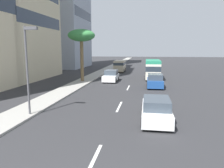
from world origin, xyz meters
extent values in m
plane|color=#2D2D30|center=(31.50, 0.00, 0.00)|extent=(198.00, 198.00, 0.00)
cube|color=#9E9B93|center=(31.50, 6.81, 0.07)|extent=(162.00, 2.54, 0.15)
cube|color=silver|center=(4.02, 0.00, 0.01)|extent=(3.20, 0.16, 0.01)
cube|color=silver|center=(12.95, 0.00, 0.01)|extent=(3.20, 0.16, 0.01)
cube|color=silver|center=(21.85, 0.00, 0.01)|extent=(3.20, 0.16, 0.01)
cube|color=white|center=(26.68, 2.93, 0.58)|extent=(4.44, 1.88, 0.80)
cube|color=#38424C|center=(26.90, 2.93, 1.31)|extent=(2.44, 1.73, 0.66)
cylinder|color=black|center=(25.30, 2.07, 0.32)|extent=(0.64, 0.22, 0.64)
cylinder|color=black|center=(25.30, 3.80, 0.32)|extent=(0.64, 0.22, 0.64)
cylinder|color=black|center=(28.05, 2.07, 0.32)|extent=(0.64, 0.22, 0.64)
cylinder|color=black|center=(28.05, 3.80, 0.32)|extent=(0.64, 0.22, 0.64)
cube|color=silver|center=(30.40, -3.12, 1.37)|extent=(6.53, 2.19, 2.29)
cube|color=#268C66|center=(30.40, -3.12, 2.74)|extent=(6.53, 2.19, 0.44)
cube|color=#28333D|center=(30.40, -3.12, 1.81)|extent=(6.54, 2.19, 0.76)
cylinder|color=black|center=(32.30, -2.08, 0.42)|extent=(0.84, 0.26, 0.84)
cylinder|color=black|center=(32.30, -4.16, 0.42)|extent=(0.84, 0.26, 0.84)
cylinder|color=black|center=(28.51, -2.08, 0.42)|extent=(0.84, 0.26, 0.84)
cylinder|color=black|center=(28.51, -4.16, 0.42)|extent=(0.84, 0.26, 0.84)
cube|color=#1E478C|center=(22.60, -3.20, 0.59)|extent=(4.10, 1.88, 0.83)
cube|color=#38424C|center=(22.39, -3.20, 1.34)|extent=(2.25, 1.73, 0.68)
cylinder|color=black|center=(23.87, -2.34, 0.32)|extent=(0.64, 0.22, 0.64)
cylinder|color=black|center=(23.87, -4.07, 0.32)|extent=(0.64, 0.22, 0.64)
cylinder|color=black|center=(21.32, -2.34, 0.32)|extent=(0.64, 0.22, 0.64)
cylinder|color=black|center=(21.32, -4.07, 0.32)|extent=(0.64, 0.22, 0.64)
cube|color=beige|center=(40.21, 3.30, 1.26)|extent=(4.90, 2.03, 2.13)
cube|color=#2D3842|center=(40.21, 3.30, 1.73)|extent=(4.91, 2.03, 0.51)
cylinder|color=black|center=(38.74, 2.33, 0.36)|extent=(0.72, 0.24, 0.72)
cylinder|color=black|center=(38.74, 4.26, 0.36)|extent=(0.72, 0.24, 0.72)
cylinder|color=black|center=(41.68, 2.33, 0.36)|extent=(0.72, 0.24, 0.72)
cylinder|color=black|center=(41.68, 4.26, 0.36)|extent=(0.72, 0.24, 0.72)
cube|color=silver|center=(38.87, -3.32, 0.55)|extent=(4.37, 1.71, 0.75)
cube|color=#38424C|center=(38.66, -3.32, 1.23)|extent=(2.40, 1.57, 0.61)
cylinder|color=black|center=(40.23, -2.54, 0.32)|extent=(0.64, 0.22, 0.64)
cylinder|color=black|center=(40.23, -4.11, 0.32)|extent=(0.64, 0.22, 0.64)
cylinder|color=black|center=(37.52, -2.54, 0.32)|extent=(0.64, 0.22, 0.64)
cylinder|color=black|center=(37.52, -4.11, 0.32)|extent=(0.64, 0.22, 0.64)
cube|color=white|center=(9.91, -2.82, 0.55)|extent=(4.70, 1.82, 0.75)
cube|color=#38424C|center=(9.68, -2.82, 1.23)|extent=(2.59, 1.67, 0.61)
cylinder|color=black|center=(11.37, -1.99, 0.32)|extent=(0.64, 0.22, 0.64)
cylinder|color=black|center=(11.37, -3.66, 0.32)|extent=(0.64, 0.22, 0.64)
cylinder|color=black|center=(8.45, -1.99, 0.32)|extent=(0.64, 0.22, 0.64)
cylinder|color=black|center=(8.45, -3.66, 0.32)|extent=(0.64, 0.22, 0.64)
cylinder|color=beige|center=(25.67, 7.10, 0.57)|extent=(0.14, 0.14, 0.84)
cylinder|color=beige|center=(25.83, 7.10, 0.57)|extent=(0.14, 0.14, 0.84)
cube|color=#333338|center=(25.75, 7.10, 1.32)|extent=(0.39, 0.35, 0.66)
sphere|color=#9E7251|center=(25.75, 7.10, 1.76)|extent=(0.23, 0.23, 0.23)
cylinder|color=brown|center=(25.58, 6.92, 3.07)|extent=(0.47, 0.47, 5.83)
ellipsoid|color=#388442|center=(25.58, 6.92, 6.55)|extent=(3.76, 3.76, 1.69)
cylinder|color=#4C4C51|center=(9.47, 5.94, 3.17)|extent=(0.14, 0.14, 6.03)
cube|color=#4C4C51|center=(9.47, 5.49, 6.03)|extent=(0.24, 0.90, 0.20)
cube|color=#2D3847|center=(27.51, 13.64, 8.91)|extent=(13.34, 0.08, 1.86)
cube|color=#2D3847|center=(49.97, 13.64, 13.16)|extent=(14.04, 0.08, 2.19)
camera|label=1|loc=(-4.25, -2.11, 4.68)|focal=34.87mm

